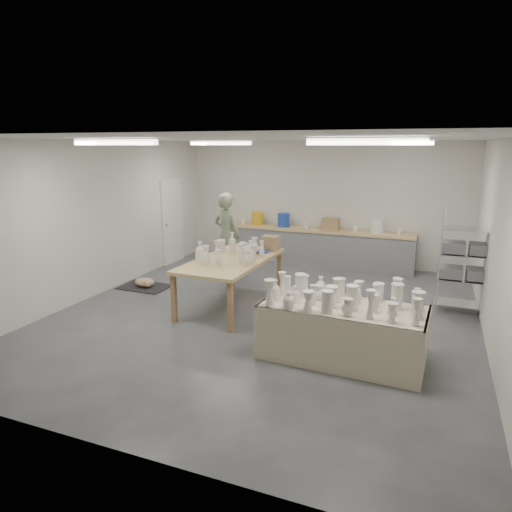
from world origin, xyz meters
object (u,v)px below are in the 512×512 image
at_px(work_table, 236,257).
at_px(potter, 227,236).
at_px(drying_table, 342,329).
at_px(red_stool, 233,263).

xyz_separation_m(work_table, potter, (-0.93, 1.60, 0.05)).
bearing_deg(work_table, potter, 121.65).
bearing_deg(drying_table, red_stool, 136.13).
relative_size(drying_table, red_stool, 7.18).
height_order(work_table, red_stool, work_table).
bearing_deg(drying_table, potter, 138.52).
xyz_separation_m(work_table, red_stool, (-0.93, 1.87, -0.64)).
xyz_separation_m(drying_table, potter, (-3.20, 3.10, 0.51)).
bearing_deg(potter, work_table, 136.11).
distance_m(potter, red_stool, 0.74).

